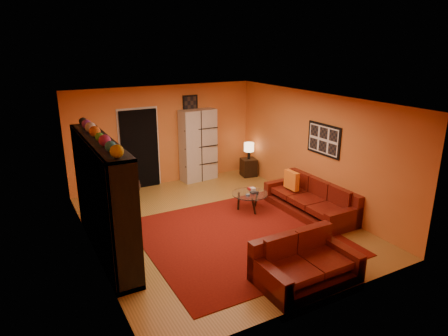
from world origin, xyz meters
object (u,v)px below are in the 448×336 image
sofa (313,200)px  entertainment_unit (103,197)px  coffee_table (250,195)px  table_lamp (249,148)px  side_table (249,167)px  tv (107,201)px  bowl_chair (125,187)px  storage_cabinet (198,145)px  loveseat (303,263)px

sofa → entertainment_unit: bearing=173.9°
coffee_table → table_lamp: (1.29, 2.10, 0.46)m
entertainment_unit → side_table: 5.18m
tv → side_table: size_ratio=1.73×
sofa → bowl_chair: sofa is taller
sofa → storage_cabinet: 3.56m
bowl_chair → table_lamp: table_lamp is taller
entertainment_unit → side_table: entertainment_unit is taller
tv → sofa: bearing=-95.6°
coffee_table → table_lamp: size_ratio=1.76×
tv → storage_cabinet: (3.10, 2.83, 0.00)m
sofa → side_table: 2.86m
storage_cabinet → table_lamp: storage_cabinet is taller
entertainment_unit → side_table: size_ratio=6.00×
loveseat → side_table: loveseat is taller
coffee_table → bowl_chair: bearing=138.5°
entertainment_unit → storage_cabinet: bearing=41.6°
loveseat → bowl_chair: 4.98m
table_lamp → sofa: bearing=-92.2°
entertainment_unit → loveseat: entertainment_unit is taller
tv → bowl_chair: tv is taller
loveseat → entertainment_unit: bearing=45.9°
coffee_table → side_table: size_ratio=1.62×
sofa → table_lamp: (0.11, 2.86, 0.54)m
loveseat → bowl_chair: size_ratio=2.15×
tv → storage_cabinet: storage_cabinet is taller
tv → coffee_table: tv is taller
side_table → loveseat: bearing=-112.4°
sofa → coffee_table: size_ratio=2.77×
side_table → table_lamp: bearing=-135.0°
sofa → side_table: (0.11, 2.86, -0.03)m
bowl_chair → loveseat: bearing=-71.6°
storage_cabinet → coffee_table: bearing=-93.8°
bowl_chair → table_lamp: size_ratio=1.64×
side_table → table_lamp: table_lamp is taller
loveseat → coffee_table: bearing=-15.1°
tv → loveseat: (2.49, -2.39, -0.69)m
entertainment_unit → table_lamp: size_ratio=6.50×
storage_cabinet → table_lamp: bearing=-22.1°
table_lamp → entertainment_unit: bearing=-152.1°
loveseat → storage_cabinet: storage_cabinet is taller
storage_cabinet → entertainment_unit: bearing=-144.2°
entertainment_unit → bowl_chair: (0.96, 2.31, -0.72)m
tv → table_lamp: size_ratio=1.88×
tv → bowl_chair: size_ratio=1.15×
entertainment_unit → side_table: (4.53, 2.40, -0.80)m
coffee_table → tv: bearing=-174.2°
tv → storage_cabinet: bearing=-47.6°
table_lamp → coffee_table: bearing=-121.5°
entertainment_unit → table_lamp: bearing=27.9°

